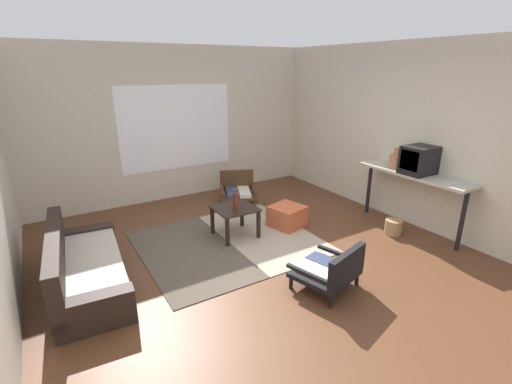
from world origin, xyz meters
TOP-DOWN VIEW (x-y plane):
  - ground_plane at (0.00, 0.00)m, footprint 7.80×7.80m
  - far_wall_with_window at (0.00, 3.06)m, footprint 5.60×0.13m
  - side_wall_right at (2.66, 0.30)m, footprint 0.12×6.60m
  - area_rug at (-0.14, 0.78)m, footprint 2.33×2.09m
  - couch at (-1.99, 0.69)m, footprint 0.86×1.87m
  - coffee_table at (0.05, 0.93)m, footprint 0.57×0.56m
  - armchair_by_window at (0.75, 2.14)m, footprint 0.80×0.80m
  - armchair_striped_foreground at (0.30, -0.78)m, footprint 0.77×0.73m
  - ottoman_orange at (0.89, 0.82)m, footprint 0.57×0.57m
  - console_shelf at (2.38, -0.21)m, footprint 0.44×1.69m
  - crt_television at (2.38, -0.25)m, footprint 0.45×0.37m
  - clay_vase at (2.38, 0.12)m, footprint 0.22×0.22m
  - glass_bottle at (-0.00, 0.82)m, footprint 0.07×0.07m
  - wicker_basket at (2.06, -0.22)m, footprint 0.25×0.25m

SIDE VIEW (x-z plane):
  - ground_plane at x=0.00m, z-range 0.00..0.00m
  - area_rug at x=-0.14m, z-range 0.00..0.01m
  - wicker_basket at x=2.06m, z-range 0.00..0.21m
  - ottoman_orange at x=0.89m, z-range 0.00..0.32m
  - couch at x=-1.99m, z-range -0.12..0.55m
  - armchair_striped_foreground at x=0.30m, z-range -0.02..0.51m
  - armchair_by_window at x=0.75m, z-range -0.03..0.52m
  - coffee_table at x=0.05m, z-range 0.13..0.57m
  - glass_bottle at x=0.00m, z-range 0.42..0.73m
  - console_shelf at x=2.38m, z-range 0.35..1.23m
  - clay_vase at x=2.38m, z-range 0.85..1.15m
  - crt_television at x=2.38m, z-range 0.88..1.28m
  - far_wall_with_window at x=0.00m, z-range 0.00..2.70m
  - side_wall_right at x=2.66m, z-range 0.00..2.70m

